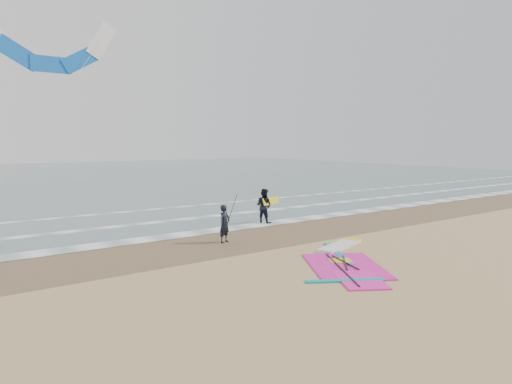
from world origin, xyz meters
TOP-DOWN VIEW (x-y plane):
  - ground at (0.00, 0.00)m, footprint 120.00×120.00m
  - sea_water at (0.00, 48.00)m, footprint 120.00×80.00m
  - wet_sand_band at (0.00, 6.00)m, footprint 120.00×5.00m
  - foam_waterline at (0.00, 10.44)m, footprint 120.00×9.15m
  - windsurf_rig at (0.72, 0.58)m, footprint 5.92×5.61m
  - person_standing at (-1.30, 5.74)m, footprint 0.70×0.59m
  - person_walking at (2.88, 8.55)m, footprint 1.01×1.11m
  - held_pole at (-1.00, 5.74)m, footprint 0.17×0.86m
  - carried_kiteboard at (3.28, 8.45)m, footprint 1.30×0.51m
  - surf_kite at (-6.35, 13.79)m, footprint 7.11×2.89m

SIDE VIEW (x-z plane):
  - ground at x=0.00m, z-range 0.00..0.00m
  - wet_sand_band at x=0.00m, z-range 0.00..0.01m
  - sea_water at x=0.00m, z-range 0.00..0.02m
  - foam_waterline at x=0.00m, z-range 0.02..0.04m
  - windsurf_rig at x=0.72m, z-range -0.03..0.11m
  - person_standing at x=-1.30m, z-range 0.00..1.65m
  - person_walking at x=2.88m, z-range 0.00..1.86m
  - carried_kiteboard at x=3.28m, z-range 0.98..1.38m
  - held_pole at x=-1.00m, z-range 0.30..2.12m
  - surf_kite at x=-6.35m, z-range 4.16..13.55m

